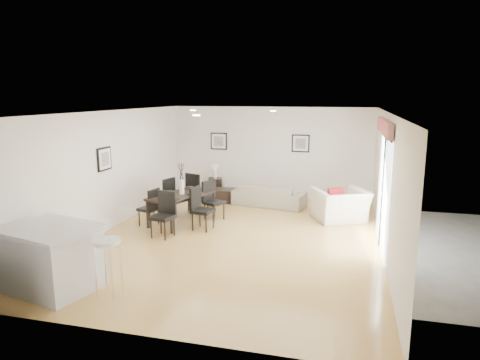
% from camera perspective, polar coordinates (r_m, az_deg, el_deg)
% --- Properties ---
extents(ground, '(8.00, 8.00, 0.00)m').
position_cam_1_polar(ground, '(9.33, -0.47, -7.74)').
color(ground, '#D9B059').
rests_on(ground, ground).
extents(wall_back, '(6.00, 0.04, 2.70)m').
position_cam_1_polar(wall_back, '(12.85, 4.06, 3.68)').
color(wall_back, silver).
rests_on(wall_back, ground).
extents(wall_front, '(6.00, 0.04, 2.70)m').
position_cam_1_polar(wall_front, '(5.33, -11.56, -7.44)').
color(wall_front, silver).
rests_on(wall_front, ground).
extents(wall_left, '(0.04, 8.00, 2.70)m').
position_cam_1_polar(wall_left, '(10.16, -17.08, 1.19)').
color(wall_left, silver).
rests_on(wall_left, ground).
extents(wall_right, '(0.04, 8.00, 2.70)m').
position_cam_1_polar(wall_right, '(8.73, 18.93, -0.51)').
color(wall_right, silver).
rests_on(wall_right, ground).
extents(ceiling, '(6.00, 8.00, 0.02)m').
position_cam_1_polar(ceiling, '(8.83, -0.50, 9.06)').
color(ceiling, white).
rests_on(ceiling, wall_back).
extents(sofa, '(2.11, 1.14, 0.58)m').
position_cam_1_polar(sofa, '(11.94, 3.88, -2.06)').
color(sofa, '#9F9881').
rests_on(sofa, ground).
extents(armchair, '(1.55, 1.49, 0.78)m').
position_cam_1_polar(armchair, '(10.76, 13.21, -3.29)').
color(armchair, beige).
rests_on(armchair, ground).
extents(dining_table, '(1.35, 1.87, 0.70)m').
position_cam_1_polar(dining_table, '(10.37, -7.76, -2.25)').
color(dining_table, black).
rests_on(dining_table, ground).
extents(dining_chair_wnear, '(0.48, 0.48, 0.90)m').
position_cam_1_polar(dining_chair_wnear, '(10.26, -11.78, -3.31)').
color(dining_chair_wnear, black).
rests_on(dining_chair_wnear, ground).
extents(dining_chair_wfar, '(0.55, 0.55, 1.00)m').
position_cam_1_polar(dining_chair_wfar, '(10.98, -9.85, -1.97)').
color(dining_chair_wfar, black).
rests_on(dining_chair_wfar, ground).
extents(dining_chair_enear, '(0.51, 0.51, 0.99)m').
position_cam_1_polar(dining_chair_enear, '(9.82, -5.43, -3.46)').
color(dining_chair_enear, black).
rests_on(dining_chair_enear, ground).
extents(dining_chair_efar, '(0.58, 0.58, 0.96)m').
position_cam_1_polar(dining_chair_efar, '(10.62, -3.79, -2.40)').
color(dining_chair_efar, black).
rests_on(dining_chair_efar, ground).
extents(dining_chair_head, '(0.52, 0.52, 0.99)m').
position_cam_1_polar(dining_chair_head, '(9.46, -10.02, -4.15)').
color(dining_chair_head, black).
rests_on(dining_chair_head, ground).
extents(dining_chair_foot, '(0.60, 0.60, 1.03)m').
position_cam_1_polar(dining_chair_foot, '(11.35, -5.94, -1.33)').
color(dining_chair_foot, black).
rests_on(dining_chair_foot, ground).
extents(vase, '(0.97, 1.49, 0.75)m').
position_cam_1_polar(vase, '(10.29, -7.82, -0.19)').
color(vase, white).
rests_on(vase, dining_table).
extents(coffee_table, '(0.95, 0.60, 0.37)m').
position_cam_1_polar(coffee_table, '(12.43, -2.84, -2.02)').
color(coffee_table, black).
rests_on(coffee_table, ground).
extents(side_table, '(0.51, 0.51, 0.54)m').
position_cam_1_polar(side_table, '(13.12, -3.32, -0.93)').
color(side_table, black).
rests_on(side_table, ground).
extents(table_lamp, '(0.21, 0.21, 0.41)m').
position_cam_1_polar(table_lamp, '(13.02, -3.35, 1.38)').
color(table_lamp, white).
rests_on(table_lamp, side_table).
extents(cushion, '(0.40, 0.30, 0.39)m').
position_cam_1_polar(cushion, '(10.59, 12.65, -2.09)').
color(cushion, maroon).
rests_on(cushion, armchair).
extents(kitchen_island, '(1.69, 1.44, 1.03)m').
position_cam_1_polar(kitchen_island, '(7.49, -23.92, -9.41)').
color(kitchen_island, silver).
rests_on(kitchen_island, ground).
extents(bar_stool, '(0.41, 0.41, 0.90)m').
position_cam_1_polar(bar_stool, '(6.84, -17.29, -8.59)').
color(bar_stool, silver).
rests_on(bar_stool, ground).
extents(framed_print_back_left, '(0.52, 0.04, 0.52)m').
position_cam_1_polar(framed_print_back_left, '(13.16, -2.84, 5.19)').
color(framed_print_back_left, black).
rests_on(framed_print_back_left, wall_back).
extents(framed_print_back_right, '(0.52, 0.04, 0.52)m').
position_cam_1_polar(framed_print_back_right, '(12.65, 8.09, 4.85)').
color(framed_print_back_right, black).
rests_on(framed_print_back_right, wall_back).
extents(framed_print_left_wall, '(0.04, 0.52, 0.52)m').
position_cam_1_polar(framed_print_left_wall, '(9.93, -17.63, 2.69)').
color(framed_print_left_wall, black).
rests_on(framed_print_left_wall, wall_left).
extents(sliding_door, '(0.12, 2.70, 2.57)m').
position_cam_1_polar(sliding_door, '(8.97, 18.62, 1.86)').
color(sliding_door, white).
rests_on(sliding_door, wall_right).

